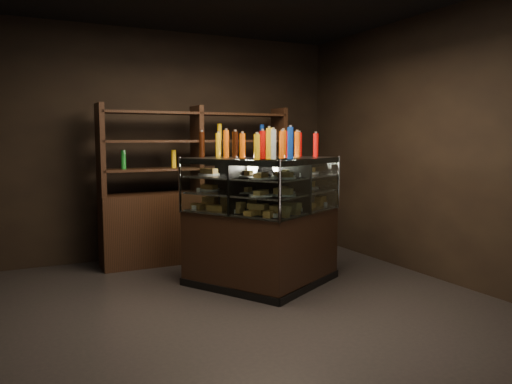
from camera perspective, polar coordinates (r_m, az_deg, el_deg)
ground at (r=4.73m, az=-2.46°, el=-13.44°), size 5.00×5.00×0.00m
room_shell at (r=4.47m, az=-2.58°, el=10.70°), size 5.02×5.02×3.01m
display_case at (r=5.34m, az=1.07°, el=-5.95°), size 1.74×1.42×1.39m
food_display at (r=5.24m, az=1.10°, el=0.20°), size 1.38×1.10×0.43m
bottles_top at (r=5.22m, az=1.09°, el=5.45°), size 1.21×0.96×0.30m
potted_conifer at (r=5.58m, az=4.21°, el=-5.42°), size 0.38×0.38×0.82m
back_shelving at (r=6.58m, az=-6.66°, el=-2.48°), size 2.48×0.43×2.00m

